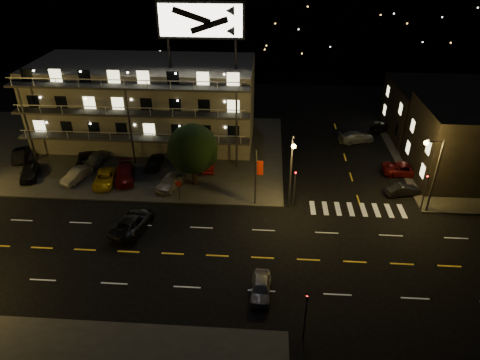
# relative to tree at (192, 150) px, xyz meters

# --- Properties ---
(ground) EXTENTS (140.00, 140.00, 0.00)m
(ground) POSITION_rel_tree_xyz_m (1.97, -11.94, -4.38)
(ground) COLOR black
(ground) RESTS_ON ground
(curb_nw) EXTENTS (44.00, 24.00, 0.15)m
(curb_nw) POSITION_rel_tree_xyz_m (-12.03, 8.06, -4.31)
(curb_nw) COLOR #333331
(curb_nw) RESTS_ON ground
(curb_ne) EXTENTS (16.00, 24.00, 0.15)m
(curb_ne) POSITION_rel_tree_xyz_m (31.97, 8.06, -4.31)
(curb_ne) COLOR #333331
(curb_ne) RESTS_ON ground
(motel) EXTENTS (28.00, 13.80, 18.10)m
(motel) POSITION_rel_tree_xyz_m (-7.97, 11.94, 0.96)
(motel) COLOR gray
(motel) RESTS_ON ground
(side_bldg_back) EXTENTS (14.06, 12.00, 7.00)m
(side_bldg_back) POSITION_rel_tree_xyz_m (31.96, 16.06, -0.89)
(side_bldg_back) COLOR black
(side_bldg_back) RESTS_ON ground
(hill_backdrop) EXTENTS (120.00, 25.00, 24.00)m
(hill_backdrop) POSITION_rel_tree_xyz_m (-3.97, 56.84, 7.17)
(hill_backdrop) COLOR black
(hill_backdrop) RESTS_ON ground
(streetlight_nc) EXTENTS (0.44, 1.92, 8.00)m
(streetlight_nc) POSITION_rel_tree_xyz_m (10.47, -4.01, 0.57)
(streetlight_nc) COLOR #2D2D30
(streetlight_nc) RESTS_ON ground
(streetlight_ne) EXTENTS (1.92, 0.44, 8.00)m
(streetlight_ne) POSITION_rel_tree_xyz_m (24.11, -3.64, 0.57)
(streetlight_ne) COLOR #2D2D30
(streetlight_ne) RESTS_ON ground
(signal_nw) EXTENTS (0.20, 0.27, 4.60)m
(signal_nw) POSITION_rel_tree_xyz_m (10.97, -3.44, -1.82)
(signal_nw) COLOR #2D2D30
(signal_nw) RESTS_ON ground
(signal_sw) EXTENTS (0.20, 0.27, 4.60)m
(signal_sw) POSITION_rel_tree_xyz_m (10.97, -20.44, -1.82)
(signal_sw) COLOR #2D2D30
(signal_sw) RESTS_ON ground
(signal_ne) EXTENTS (0.27, 0.20, 4.60)m
(signal_ne) POSITION_rel_tree_xyz_m (23.97, -3.44, -1.82)
(signal_ne) COLOR #2D2D30
(signal_ne) RESTS_ON ground
(banner_north) EXTENTS (0.83, 0.16, 6.40)m
(banner_north) POSITION_rel_tree_xyz_m (7.06, -3.54, -0.96)
(banner_north) COLOR #2D2D30
(banner_north) RESTS_ON ground
(stop_sign) EXTENTS (0.91, 0.11, 2.61)m
(stop_sign) POSITION_rel_tree_xyz_m (-1.03, -3.37, -2.67)
(stop_sign) COLOR #2D2D30
(stop_sign) RESTS_ON ground
(tree) EXTENTS (5.66, 5.45, 7.13)m
(tree) POSITION_rel_tree_xyz_m (0.00, 0.00, 0.00)
(tree) COLOR black
(tree) RESTS_ON curb_nw
(lot_car_0) EXTENTS (3.11, 4.71, 1.49)m
(lot_car_0) POSITION_rel_tree_xyz_m (-19.17, 0.18, -3.49)
(lot_car_0) COLOR black
(lot_car_0) RESTS_ON curb_nw
(lot_car_1) EXTENTS (2.73, 4.30, 1.34)m
(lot_car_1) POSITION_rel_tree_xyz_m (-13.46, -0.08, -3.57)
(lot_car_1) COLOR gray
(lot_car_1) RESTS_ON curb_nw
(lot_car_2) EXTENTS (2.87, 4.96, 1.30)m
(lot_car_2) POSITION_rel_tree_xyz_m (-10.01, -0.61, -3.58)
(lot_car_2) COLOR gold
(lot_car_2) RESTS_ON curb_nw
(lot_car_3) EXTENTS (3.28, 5.47, 1.48)m
(lot_car_3) POSITION_rel_tree_xyz_m (-8.04, 0.46, -3.49)
(lot_car_3) COLOR #5E0D0D
(lot_car_3) RESTS_ON curb_nw
(lot_car_4) EXTENTS (3.25, 4.83, 1.53)m
(lot_car_4) POSITION_rel_tree_xyz_m (-2.45, -0.83, -3.47)
(lot_car_4) COLOR gray
(lot_car_4) RESTS_ON curb_nw
(lot_car_5) EXTENTS (2.86, 4.56, 1.42)m
(lot_car_5) POSITION_rel_tree_xyz_m (-22.47, 4.48, -3.53)
(lot_car_5) COLOR black
(lot_car_5) RESTS_ON curb_nw
(lot_car_6) EXTENTS (3.31, 4.98, 1.27)m
(lot_car_6) POSITION_rel_tree_xyz_m (-13.96, 4.06, -3.60)
(lot_car_6) COLOR black
(lot_car_6) RESTS_ON curb_nw
(lot_car_7) EXTENTS (2.12, 4.73, 1.35)m
(lot_car_7) POSITION_rel_tree_xyz_m (-12.66, 4.29, -3.56)
(lot_car_7) COLOR gray
(lot_car_7) RESTS_ON curb_nw
(lot_car_8) EXTENTS (1.76, 4.20, 1.42)m
(lot_car_8) POSITION_rel_tree_xyz_m (-5.43, 3.77, -3.53)
(lot_car_8) COLOR black
(lot_car_8) RESTS_ON curb_nw
(lot_car_9) EXTENTS (1.75, 4.09, 1.31)m
(lot_car_9) POSITION_rel_tree_xyz_m (1.17, 3.59, -3.58)
(lot_car_9) COLOR #5E0D0D
(lot_car_9) RESTS_ON curb_nw
(side_car_0) EXTENTS (3.98, 2.18, 1.24)m
(side_car_0) POSITION_rel_tree_xyz_m (22.85, -0.54, -3.76)
(side_car_0) COLOR black
(side_car_0) RESTS_ON ground
(side_car_1) EXTENTS (5.27, 2.57, 1.44)m
(side_car_1) POSITION_rel_tree_xyz_m (24.26, 4.07, -3.66)
(side_car_1) COLOR #5E0D0D
(side_car_1) RESTS_ON ground
(side_car_2) EXTENTS (5.31, 3.51, 1.43)m
(side_car_2) POSITION_rel_tree_xyz_m (20.09, 12.84, -3.67)
(side_car_2) COLOR gray
(side_car_2) RESTS_ON ground
(side_car_3) EXTENTS (4.21, 2.57, 1.34)m
(side_car_3) POSITION_rel_tree_xyz_m (24.74, 16.71, -3.72)
(side_car_3) COLOR black
(side_car_3) RESTS_ON ground
(road_car_east) EXTENTS (1.68, 3.86, 1.29)m
(road_car_east) POSITION_rel_tree_xyz_m (7.92, -16.22, -3.74)
(road_car_east) COLOR gray
(road_car_east) RESTS_ON ground
(road_car_west) EXTENTS (3.71, 5.98, 1.55)m
(road_car_west) POSITION_rel_tree_xyz_m (-4.55, -8.58, -3.61)
(road_car_west) COLOR black
(road_car_west) RESTS_ON ground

